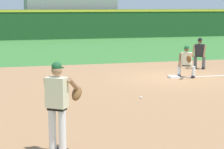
% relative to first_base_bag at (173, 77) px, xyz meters
% --- Properties ---
extents(ground_plane, '(160.00, 160.00, 0.00)m').
position_rel_first_base_bag_xyz_m(ground_plane, '(0.00, 0.00, -0.04)').
color(ground_plane, '#336B2D').
extents(infield_dirt_patch, '(18.00, 18.00, 0.01)m').
position_rel_first_base_bag_xyz_m(infield_dirt_patch, '(-2.95, -4.02, -0.04)').
color(infield_dirt_patch, '#936B47').
rests_on(infield_dirt_patch, ground).
extents(first_base_bag, '(0.38, 0.38, 0.09)m').
position_rel_first_base_bag_xyz_m(first_base_bag, '(0.00, 0.00, 0.00)').
color(first_base_bag, white).
rests_on(first_base_bag, ground).
extents(baseball, '(0.07, 0.07, 0.07)m').
position_rel_first_base_bag_xyz_m(baseball, '(-2.58, -3.45, -0.01)').
color(baseball, white).
rests_on(baseball, ground).
extents(pitcher, '(0.85, 0.55, 1.86)m').
position_rel_first_base_bag_xyz_m(pitcher, '(-5.87, -8.01, 1.01)').
color(pitcher, black).
rests_on(pitcher, ground).
extents(first_baseman, '(0.72, 1.09, 1.34)m').
position_rel_first_base_bag_xyz_m(first_baseman, '(0.53, -0.07, 0.69)').
color(first_baseman, black).
rests_on(first_baseman, ground).
extents(umpire, '(0.68, 0.66, 1.46)m').
position_rel_first_base_bag_xyz_m(umpire, '(2.20, 2.10, 0.75)').
color(umpire, black).
rests_on(umpire, ground).
extents(outfield_wall, '(48.00, 0.54, 2.60)m').
position_rel_first_base_bag_xyz_m(outfield_wall, '(0.00, 22.00, 1.35)').
color(outfield_wall, '#1E4C23').
rests_on(outfield_wall, ground).
extents(stadium_seating_block, '(8.23, 4.20, 4.90)m').
position_rel_first_base_bag_xyz_m(stadium_seating_block, '(0.00, 24.90, 2.43)').
color(stadium_seating_block, gray).
rests_on(stadium_seating_block, ground).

